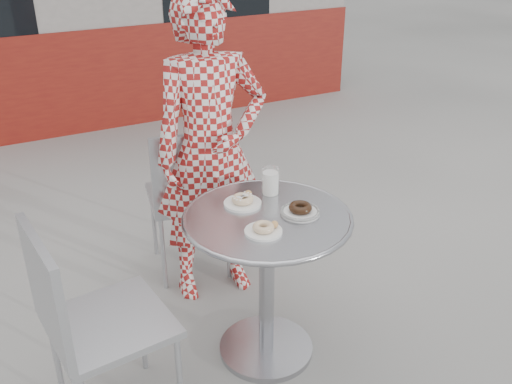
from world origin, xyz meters
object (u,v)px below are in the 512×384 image
chair_left (112,362)px  plate_checker (300,210)px  plate_near (264,229)px  bistro_table (267,252)px  milk_cup (270,182)px  seated_person (211,152)px  plate_far (243,201)px  chair_far (190,225)px

chair_left → plate_checker: 1.05m
chair_left → plate_near: bearing=-101.9°
bistro_table → milk_cup: size_ratio=5.87×
seated_person → plate_near: 0.77m
chair_left → seated_person: bearing=-54.5°
chair_left → plate_far: chair_left is taller
plate_far → milk_cup: 0.18m
chair_left → plate_far: 0.91m
chair_left → plate_checker: size_ratio=5.33×
plate_near → milk_cup: 0.38m
plate_near → milk_cup: bearing=56.7°
chair_far → chair_left: 1.19m
plate_far → chair_left: bearing=-164.6°
chair_left → plate_near: chair_left is taller
chair_far → plate_checker: size_ratio=5.21×
chair_left → plate_checker: bearing=-95.9°
seated_person → bistro_table: bearing=-85.7°
plate_near → chair_far: bearing=87.7°
seated_person → plate_far: size_ratio=9.71×
chair_left → milk_cup: size_ratio=7.30×
seated_person → plate_near: (-0.09, -0.76, -0.06)m
bistro_table → plate_far: 0.26m
chair_far → plate_near: size_ratio=5.87×
seated_person → plate_near: seated_person is taller
chair_far → plate_far: 0.90m
seated_person → milk_cup: size_ratio=12.84×
chair_left → plate_far: size_ratio=5.52×
plate_far → milk_cup: (0.17, 0.04, 0.04)m
milk_cup → chair_left: bearing=-165.1°
bistro_table → chair_left: 0.83m
plate_near → plate_checker: bearing=17.7°
chair_left → plate_checker: chair_left is taller
plate_checker → milk_cup: size_ratio=1.37×
plate_checker → chair_left: bearing=180.0°
plate_near → plate_checker: plate_checker is taller
plate_near → chair_left: bearing=174.0°
chair_left → plate_far: (0.73, 0.20, 0.50)m
seated_person → plate_near: size_ratio=10.55×
chair_far → plate_far: chair_far is taller
chair_far → plate_checker: 1.08m
chair_far → chair_left: bearing=62.9°
bistro_table → chair_left: (-0.78, -0.05, -0.29)m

